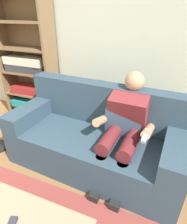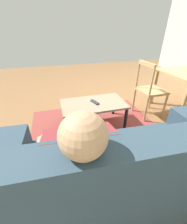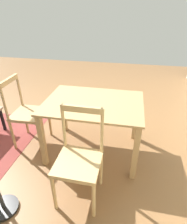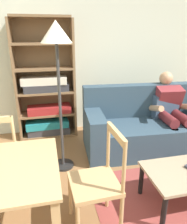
{
  "view_description": "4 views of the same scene",
  "coord_description": "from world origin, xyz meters",
  "px_view_note": "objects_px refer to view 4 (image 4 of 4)",
  "views": [
    {
      "loc": [
        1.7,
        0.13,
        1.7
      ],
      "look_at": [
        1.04,
        1.78,
        0.74
      ],
      "focal_mm": 30.08,
      "sensor_mm": 36.0,
      "label": 1
    },
    {
      "loc": [
        1.47,
        2.53,
        1.42
      ],
      "look_at": [
        0.93,
        0.6,
        0.24
      ],
      "focal_mm": 23.2,
      "sensor_mm": 36.0,
      "label": 2
    },
    {
      "loc": [
        -1.41,
        2.51,
        1.75
      ],
      "look_at": [
        -1.02,
        0.54,
        0.6
      ],
      "focal_mm": 29.95,
      "sensor_mm": 36.0,
      "label": 3
    },
    {
      "loc": [
        -0.48,
        -0.98,
        1.72
      ],
      "look_at": [
        0.01,
        1.19,
        0.9
      ],
      "focal_mm": 34.64,
      "sensor_mm": 36.0,
      "label": 4
    }
  ],
  "objects_px": {
    "dining_chair_facing_couch": "(98,183)",
    "floor_lamp": "(57,47)",
    "couch": "(149,126)",
    "bookshelf": "(46,92)",
    "dining_chair_near_wall": "(1,155)",
    "person_lounging": "(170,110)"
  },
  "relations": [
    {
      "from": "dining_chair_facing_couch",
      "to": "floor_lamp",
      "type": "xyz_separation_m",
      "value": [
        -0.23,
        1.03,
        1.09
      ]
    },
    {
      "from": "couch",
      "to": "bookshelf",
      "type": "bearing_deg",
      "value": 152.58
    },
    {
      "from": "bookshelf",
      "to": "dining_chair_near_wall",
      "type": "distance_m",
      "value": 1.52
    },
    {
      "from": "dining_chair_near_wall",
      "to": "dining_chair_facing_couch",
      "type": "relative_size",
      "value": 1.0
    },
    {
      "from": "bookshelf",
      "to": "floor_lamp",
      "type": "relative_size",
      "value": 1.06
    },
    {
      "from": "couch",
      "to": "person_lounging",
      "type": "relative_size",
      "value": 1.78
    },
    {
      "from": "couch",
      "to": "bookshelf",
      "type": "distance_m",
      "value": 1.78
    },
    {
      "from": "couch",
      "to": "dining_chair_facing_couch",
      "type": "height_order",
      "value": "dining_chair_facing_couch"
    },
    {
      "from": "bookshelf",
      "to": "dining_chair_facing_couch",
      "type": "height_order",
      "value": "bookshelf"
    },
    {
      "from": "bookshelf",
      "to": "dining_chair_facing_couch",
      "type": "bearing_deg",
      "value": -79.62
    },
    {
      "from": "dining_chair_facing_couch",
      "to": "floor_lamp",
      "type": "bearing_deg",
      "value": 102.45
    },
    {
      "from": "couch",
      "to": "dining_chair_facing_couch",
      "type": "xyz_separation_m",
      "value": [
        -1.15,
        -1.3,
        0.13
      ]
    },
    {
      "from": "person_lounging",
      "to": "floor_lamp",
      "type": "height_order",
      "value": "floor_lamp"
    },
    {
      "from": "couch",
      "to": "dining_chair_facing_couch",
      "type": "distance_m",
      "value": 1.74
    },
    {
      "from": "bookshelf",
      "to": "dining_chair_facing_couch",
      "type": "xyz_separation_m",
      "value": [
        0.38,
        -2.09,
        -0.3
      ]
    },
    {
      "from": "couch",
      "to": "floor_lamp",
      "type": "distance_m",
      "value": 1.85
    },
    {
      "from": "couch",
      "to": "dining_chair_near_wall",
      "type": "bearing_deg",
      "value": -163.86
    },
    {
      "from": "couch",
      "to": "dining_chair_near_wall",
      "type": "distance_m",
      "value": 2.15
    },
    {
      "from": "floor_lamp",
      "to": "bookshelf",
      "type": "bearing_deg",
      "value": 98.33
    },
    {
      "from": "dining_chair_facing_couch",
      "to": "person_lounging",
      "type": "bearing_deg",
      "value": 41.01
    },
    {
      "from": "dining_chair_near_wall",
      "to": "person_lounging",
      "type": "bearing_deg",
      "value": 13.67
    },
    {
      "from": "bookshelf",
      "to": "dining_chair_near_wall",
      "type": "xyz_separation_m",
      "value": [
        -0.54,
        -1.39,
        -0.31
      ]
    }
  ]
}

